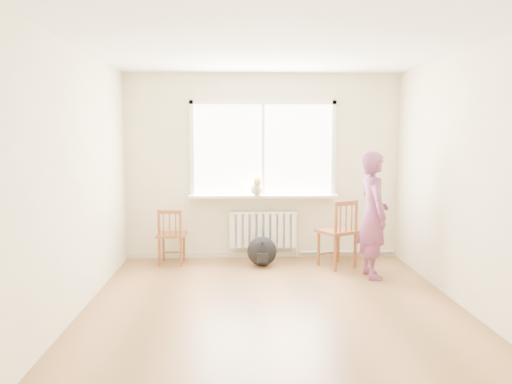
{
  "coord_description": "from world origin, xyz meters",
  "views": [
    {
      "loc": [
        -0.39,
        -5.04,
        1.81
      ],
      "look_at": [
        -0.14,
        1.2,
        1.1
      ],
      "focal_mm": 35.0,
      "sensor_mm": 36.0,
      "label": 1
    }
  ],
  "objects": [
    {
      "name": "heating_pipe",
      "position": [
        1.25,
        2.19,
        0.08
      ],
      "size": [
        1.4,
        0.04,
        0.04
      ],
      "primitive_type": "cylinder",
      "rotation": [
        0.0,
        1.57,
        0.0
      ],
      "color": "silver",
      "rests_on": "back_wall"
    },
    {
      "name": "window",
      "position": [
        0.0,
        2.22,
        1.66
      ],
      "size": [
        2.12,
        0.05,
        1.42
      ],
      "color": "white",
      "rests_on": "back_wall"
    },
    {
      "name": "chair_right",
      "position": [
        1.02,
        1.61,
        0.47
      ],
      "size": [
        0.62,
        0.61,
        0.94
      ],
      "rotation": [
        0.0,
        0.0,
        3.64
      ],
      "color": "brown",
      "rests_on": "floor"
    },
    {
      "name": "baseboard",
      "position": [
        0.0,
        2.23,
        0.04
      ],
      "size": [
        4.0,
        0.03,
        0.08
      ],
      "primitive_type": "cube",
      "color": "beige",
      "rests_on": "ground"
    },
    {
      "name": "person",
      "position": [
        1.34,
        1.15,
        0.8
      ],
      "size": [
        0.43,
        0.61,
        1.61
      ],
      "primitive_type": "imported",
      "rotation": [
        0.0,
        0.0,
        1.64
      ],
      "color": "#B03A63",
      "rests_on": "floor"
    },
    {
      "name": "chair_left",
      "position": [
        -1.3,
        1.86,
        0.4
      ],
      "size": [
        0.41,
        0.39,
        0.79
      ],
      "rotation": [
        0.0,
        0.0,
        3.1
      ],
      "color": "brown",
      "rests_on": "floor"
    },
    {
      "name": "backpack",
      "position": [
        -0.04,
        1.74,
        0.21
      ],
      "size": [
        0.45,
        0.36,
        0.41
      ],
      "primitive_type": "ellipsoid",
      "rotation": [
        0.0,
        0.0,
        0.15
      ],
      "color": "black",
      "rests_on": "floor"
    },
    {
      "name": "floor",
      "position": [
        0.0,
        0.0,
        0.0
      ],
      "size": [
        4.5,
        4.5,
        0.0
      ],
      "primitive_type": "plane",
      "color": "#99683E",
      "rests_on": "ground"
    },
    {
      "name": "windowsill",
      "position": [
        0.0,
        2.14,
        0.93
      ],
      "size": [
        2.15,
        0.22,
        0.04
      ],
      "primitive_type": "cube",
      "color": "white",
      "rests_on": "back_wall"
    },
    {
      "name": "back_wall",
      "position": [
        0.0,
        2.25,
        1.35
      ],
      "size": [
        4.0,
        0.01,
        2.7
      ],
      "primitive_type": "cube",
      "color": "beige",
      "rests_on": "ground"
    },
    {
      "name": "cat",
      "position": [
        -0.1,
        2.05,
        1.07
      ],
      "size": [
        0.21,
        0.43,
        0.29
      ],
      "rotation": [
        0.0,
        0.0,
        0.06
      ],
      "color": "beige",
      "rests_on": "windowsill"
    },
    {
      "name": "ceiling",
      "position": [
        0.0,
        0.0,
        2.7
      ],
      "size": [
        4.5,
        4.5,
        0.0
      ],
      "primitive_type": "plane",
      "rotation": [
        3.14,
        0.0,
        0.0
      ],
      "color": "white",
      "rests_on": "back_wall"
    },
    {
      "name": "radiator",
      "position": [
        0.0,
        2.16,
        0.44
      ],
      "size": [
        1.0,
        0.12,
        0.55
      ],
      "color": "white",
      "rests_on": "back_wall"
    }
  ]
}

